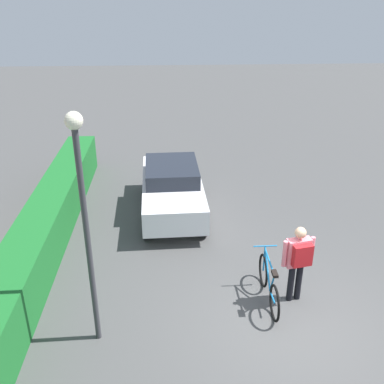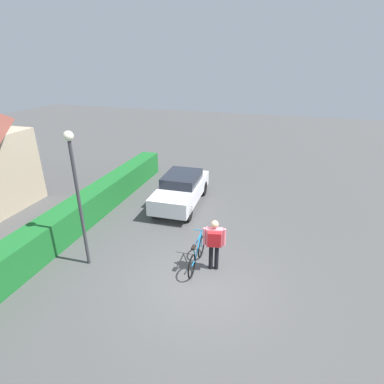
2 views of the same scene
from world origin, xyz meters
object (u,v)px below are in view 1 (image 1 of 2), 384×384
bicycle (269,284)px  street_lamp (83,205)px  person_rider (298,258)px  parked_car_near (172,188)px

bicycle → street_lamp: bearing=104.9°
bicycle → person_rider: bearing=-91.0°
bicycle → street_lamp: size_ratio=0.42×
parked_car_near → bicycle: (-4.07, -1.91, -0.35)m
person_rider → street_lamp: (-0.88, 3.90, 1.73)m
parked_car_near → person_rider: size_ratio=2.35×
street_lamp → bicycle: bearing=-75.1°
parked_car_near → street_lamp: size_ratio=0.93×
parked_car_near → bicycle: parked_car_near is taller
parked_car_near → street_lamp: 5.54m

